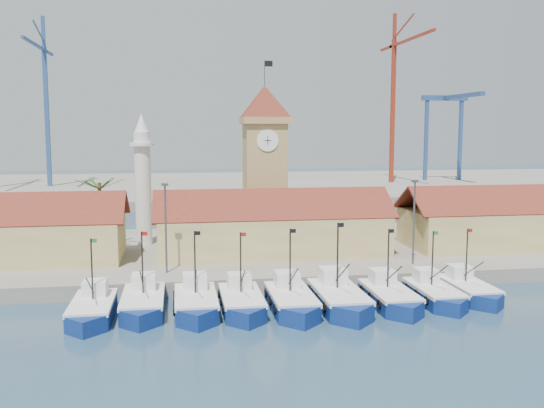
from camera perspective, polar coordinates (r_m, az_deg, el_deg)
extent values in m
plane|color=#1B2E48|center=(52.09, 3.50, -10.63)|extent=(400.00, 400.00, 0.00)
cube|color=gray|center=(74.79, -0.46, -4.59)|extent=(140.00, 32.00, 1.50)
cube|color=gray|center=(159.52, -5.02, 1.63)|extent=(240.00, 80.00, 2.00)
cube|color=navy|center=(53.88, -16.53, -9.77)|extent=(3.36, 7.61, 1.73)
cube|color=navy|center=(50.28, -17.10, -11.01)|extent=(3.36, 3.36, 1.73)
cube|color=silver|center=(53.64, -16.56, -8.89)|extent=(3.43, 7.82, 0.34)
cube|color=silver|center=(55.26, -16.32, -7.59)|extent=(2.02, 2.11, 1.35)
cylinder|color=black|center=(53.45, -16.59, -5.97)|extent=(0.13, 0.13, 5.38)
cube|color=#197226|center=(52.92, -16.43, -3.33)|extent=(0.48, 0.02, 0.34)
cube|color=navy|center=(54.53, -12.03, -9.41)|extent=(3.52, 7.95, 1.81)
cube|color=navy|center=(50.73, -12.28, -10.67)|extent=(3.51, 3.51, 1.81)
cube|color=silver|center=(54.28, -12.06, -8.49)|extent=(3.59, 8.18, 0.35)
cube|color=silver|center=(56.00, -11.97, -7.16)|extent=(2.11, 2.21, 1.41)
cylinder|color=black|center=(54.10, -12.11, -5.48)|extent=(0.14, 0.14, 5.62)
cube|color=#A5140F|center=(53.59, -11.91, -2.75)|extent=(0.50, 0.02, 0.35)
cube|color=navy|center=(53.82, -7.18, -9.53)|extent=(3.53, 7.99, 1.82)
cube|color=navy|center=(50.01, -7.04, -10.82)|extent=(3.53, 3.53, 1.82)
cube|color=silver|center=(53.58, -7.20, -8.59)|extent=(3.60, 8.22, 0.35)
cube|color=silver|center=(55.30, -7.28, -7.24)|extent=(2.12, 2.22, 1.41)
cylinder|color=black|center=(53.38, -7.26, -5.52)|extent=(0.14, 0.14, 5.65)
cube|color=black|center=(52.89, -7.03, -2.74)|extent=(0.50, 0.02, 0.35)
cube|color=navy|center=(53.86, -2.89, -9.48)|extent=(3.44, 7.79, 1.77)
cube|color=navy|center=(50.15, -2.41, -10.73)|extent=(3.44, 3.44, 1.77)
cube|color=silver|center=(53.61, -2.89, -8.58)|extent=(3.51, 8.00, 0.34)
cube|color=silver|center=(55.28, -3.11, -7.25)|extent=(2.06, 2.16, 1.38)
cylinder|color=black|center=(53.42, -2.97, -5.59)|extent=(0.14, 0.14, 5.51)
cube|color=#A5140F|center=(52.95, -2.72, -2.88)|extent=(0.49, 0.02, 0.34)
cube|color=navy|center=(53.98, 1.80, -9.42)|extent=(3.59, 8.11, 1.84)
cube|color=navy|center=(50.17, 2.68, -10.70)|extent=(3.58, 3.58, 1.84)
cube|color=silver|center=(53.73, 1.81, -8.47)|extent=(3.66, 8.34, 0.36)
cube|color=silver|center=(55.44, 1.42, -7.11)|extent=(2.15, 2.25, 1.43)
cylinder|color=black|center=(53.53, 1.72, -5.37)|extent=(0.14, 0.14, 5.74)
cube|color=black|center=(53.07, 2.00, -2.55)|extent=(0.51, 0.02, 0.36)
cube|color=navy|center=(54.81, 6.28, -9.17)|extent=(3.81, 8.61, 1.96)
cube|color=navy|center=(50.85, 7.57, -10.48)|extent=(3.80, 3.80, 1.96)
cube|color=silver|center=(54.55, 6.30, -8.18)|extent=(3.88, 8.85, 0.38)
cube|color=silver|center=(56.34, 5.73, -6.77)|extent=(2.28, 2.39, 1.52)
cylinder|color=black|center=(54.35, 6.19, -4.93)|extent=(0.15, 0.15, 6.09)
cube|color=black|center=(53.91, 6.51, -1.98)|extent=(0.54, 0.02, 0.38)
cube|color=navy|center=(56.31, 10.97, -8.86)|extent=(3.46, 7.84, 1.78)
cube|color=navy|center=(52.80, 12.43, -9.98)|extent=(3.46, 3.46, 1.78)
cube|color=silver|center=(56.08, 10.99, -7.99)|extent=(3.53, 8.05, 0.35)
cube|color=silver|center=(57.67, 10.34, -6.75)|extent=(2.08, 2.18, 1.39)
cylinder|color=black|center=(55.89, 10.88, -5.12)|extent=(0.14, 0.14, 5.54)
cube|color=black|center=(55.50, 11.18, -2.51)|extent=(0.49, 0.02, 0.35)
cube|color=navy|center=(58.36, 14.95, -8.44)|extent=(3.27, 7.40, 1.68)
cube|color=navy|center=(55.14, 16.52, -9.40)|extent=(3.27, 3.27, 1.68)
cube|color=silver|center=(58.15, 14.98, -7.64)|extent=(3.33, 7.60, 0.33)
cube|color=silver|center=(59.61, 14.28, -6.52)|extent=(1.96, 2.06, 1.31)
cylinder|color=black|center=(57.97, 14.87, -5.03)|extent=(0.13, 0.13, 5.23)
cube|color=#197226|center=(57.62, 15.16, -2.65)|extent=(0.47, 0.02, 0.33)
cube|color=navy|center=(60.68, 17.93, -7.95)|extent=(3.27, 7.40, 1.68)
cube|color=navy|center=(57.53, 19.61, -8.84)|extent=(3.27, 3.27, 1.68)
cube|color=silver|center=(60.47, 17.96, -7.18)|extent=(3.33, 7.60, 0.33)
cube|color=silver|center=(61.90, 17.21, -6.12)|extent=(1.96, 2.05, 1.31)
cylinder|color=black|center=(60.31, 17.85, -4.67)|extent=(0.13, 0.13, 5.23)
cube|color=#A5140F|center=(59.99, 18.14, -2.38)|extent=(0.47, 0.02, 0.33)
cube|color=#D5C775|center=(70.34, 0.02, -2.84)|extent=(26.00, 10.00, 4.50)
cube|color=maroon|center=(67.35, 0.35, -0.06)|extent=(27.04, 5.13, 3.21)
cube|color=maroon|center=(72.26, -0.29, 0.42)|extent=(27.04, 5.13, 3.21)
cube|color=#D5C775|center=(81.62, 22.82, -2.03)|extent=(30.00, 10.00, 4.50)
cube|color=maroon|center=(79.06, 23.89, 0.39)|extent=(31.20, 5.13, 3.21)
cube|color=maroon|center=(83.28, 22.04, 0.78)|extent=(31.20, 5.13, 3.21)
cube|color=tan|center=(75.55, -0.69, 1.85)|extent=(5.00, 5.00, 15.00)
cube|color=tan|center=(75.26, -0.70, 7.85)|extent=(5.80, 5.80, 0.80)
pyramid|color=maroon|center=(75.33, -0.70, 9.60)|extent=(5.80, 5.80, 4.00)
cylinder|color=white|center=(72.74, -0.41, 5.99)|extent=(2.60, 0.15, 2.60)
cube|color=black|center=(72.66, -0.40, 5.99)|extent=(0.08, 0.02, 1.00)
cube|color=black|center=(72.66, -0.40, 5.99)|extent=(0.80, 0.02, 0.08)
cylinder|color=#3F3F44|center=(75.57, -0.71, 12.25)|extent=(0.10, 0.10, 3.00)
cube|color=black|center=(75.75, -0.32, 13.08)|extent=(1.00, 0.03, 0.70)
cylinder|color=silver|center=(76.93, -12.04, 1.41)|extent=(2.00, 2.00, 14.00)
cylinder|color=silver|center=(76.61, -12.14, 5.51)|extent=(3.00, 3.00, 0.40)
cone|color=silver|center=(76.59, -12.19, 7.46)|extent=(1.80, 1.80, 2.40)
cylinder|color=brown|center=(75.73, -15.84, -1.07)|extent=(0.44, 0.44, 8.00)
cube|color=#25561D|center=(75.16, -14.88, 1.82)|extent=(2.80, 0.35, 1.18)
cube|color=#25561D|center=(76.43, -15.31, 1.89)|extent=(1.71, 2.60, 1.18)
cube|color=#25561D|center=(76.60, -16.35, 1.86)|extent=(1.71, 2.60, 1.18)
cube|color=#25561D|center=(75.50, -16.99, 1.77)|extent=(2.80, 0.35, 1.18)
cube|color=#25561D|center=(74.21, -16.59, 1.70)|extent=(1.71, 2.60, 1.18)
cube|color=#25561D|center=(74.03, -15.51, 1.72)|extent=(1.71, 2.60, 1.18)
cylinder|color=#3F3F44|center=(61.26, -9.97, -2.28)|extent=(0.20, 0.20, 9.00)
cube|color=#3F3F44|center=(60.72, -10.05, 1.82)|extent=(0.70, 0.25, 0.25)
cylinder|color=#3F3F44|center=(66.07, 13.21, -1.69)|extent=(0.20, 0.20, 9.00)
cube|color=#3F3F44|center=(65.57, 13.32, 2.11)|extent=(0.70, 0.25, 0.25)
cube|color=#2A4B82|center=(159.60, -20.42, 7.71)|extent=(1.00, 1.00, 34.03)
cube|color=#2A4B82|center=(151.62, -21.40, 13.80)|extent=(0.60, 23.44, 0.60)
cube|color=#2A4B82|center=(165.60, -20.31, 13.23)|extent=(0.60, 10.00, 0.60)
cube|color=#2A4B82|center=(161.33, -20.74, 15.00)|extent=(0.80, 0.80, 7.00)
cube|color=maroon|center=(163.49, 11.29, 8.42)|extent=(1.00, 1.00, 36.56)
cube|color=maroon|center=(154.56, 12.92, 14.91)|extent=(0.60, 27.87, 0.60)
cube|color=maroon|center=(169.54, 10.83, 14.24)|extent=(0.60, 10.00, 0.60)
cube|color=maroon|center=(165.53, 11.47, 15.98)|extent=(0.80, 0.80, 7.00)
cube|color=#2A4B82|center=(172.38, 14.30, 5.84)|extent=(0.90, 0.90, 22.00)
cube|color=#2A4B82|center=(176.55, 17.30, 5.76)|extent=(0.90, 0.90, 22.00)
cube|color=#2A4B82|center=(174.61, 15.94, 9.57)|extent=(13.00, 1.40, 1.40)
cube|color=#2A4B82|center=(165.58, 17.41, 9.68)|extent=(1.40, 22.00, 1.00)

